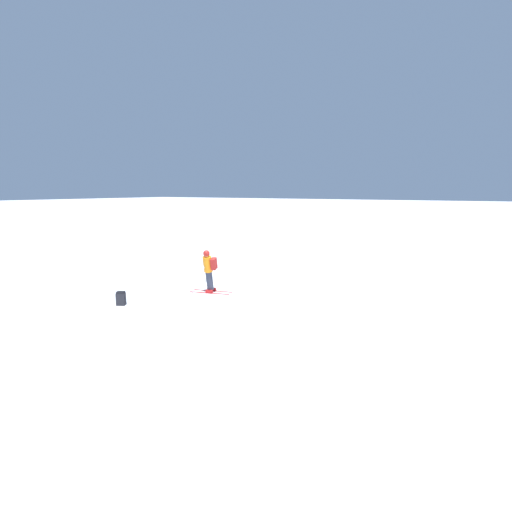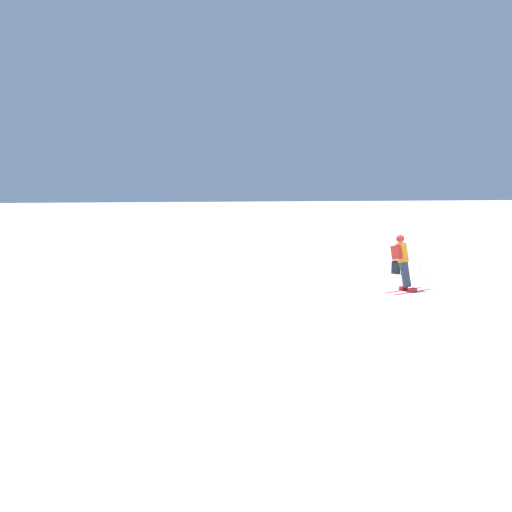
{
  "view_description": "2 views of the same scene",
  "coord_description": "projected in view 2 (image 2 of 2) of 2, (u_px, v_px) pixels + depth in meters",
  "views": [
    {
      "loc": [
        13.16,
        9.64,
        4.06
      ],
      "look_at": [
        0.58,
        1.97,
        1.61
      ],
      "focal_mm": 28.0,
      "sensor_mm": 36.0,
      "label": 1
    },
    {
      "loc": [
        -12.39,
        9.22,
        3.08
      ],
      "look_at": [
        1.57,
        4.78,
        1.21
      ],
      "focal_mm": 35.0,
      "sensor_mm": 36.0,
      "label": 2
    }
  ],
  "objects": [
    {
      "name": "spare_backpack",
      "position": [
        396.0,
        267.0,
        19.06
      ],
      "size": [
        0.34,
        0.37,
        0.5
      ],
      "rotation": [
        0.0,
        0.0,
        2.08
      ],
      "color": "black",
      "rests_on": "ground"
    },
    {
      "name": "ground_plane",
      "position": [
        424.0,
        297.0,
        14.88
      ],
      "size": [
        300.0,
        300.0,
        0.0
      ],
      "primitive_type": "plane",
      "color": "white"
    },
    {
      "name": "skier",
      "position": [
        403.0,
        260.0,
        15.71
      ],
      "size": [
        1.24,
        1.74,
        1.79
      ],
      "rotation": [
        0.0,
        0.0,
        0.28
      ],
      "color": "red",
      "rests_on": "ground"
    }
  ]
}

